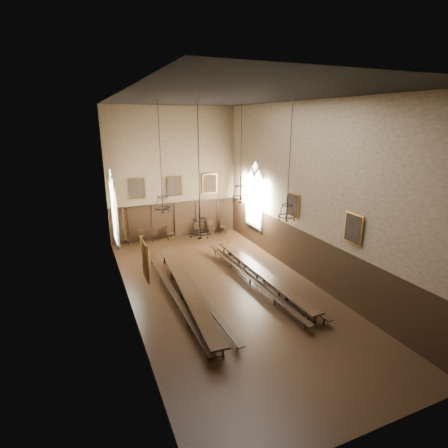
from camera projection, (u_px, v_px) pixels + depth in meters
floor at (225, 291)px, 17.23m from camera, size 9.00×18.00×0.02m
ceiling at (225, 97)px, 14.63m from camera, size 9.00×18.00×0.02m
wall_back at (173, 174)px, 23.87m from camera, size 9.00×0.02×9.00m
wall_front at (380, 284)px, 7.98m from camera, size 9.00×0.02×9.00m
wall_left at (124, 212)px, 14.24m from camera, size 0.02×18.00×9.00m
wall_right at (307, 194)px, 17.61m from camera, size 0.02×18.00×9.00m
wainscot_panelling at (225, 267)px, 16.86m from camera, size 9.00×18.00×2.50m
table_left at (186, 292)px, 16.26m from camera, size 1.37×10.13×0.79m
table_right at (260, 277)px, 17.89m from camera, size 0.84×9.19×0.72m
bench_left_outer at (173, 295)px, 16.23m from camera, size 0.35×10.09×0.45m
bench_left_inner at (196, 293)px, 16.47m from camera, size 0.49×9.49×0.43m
bench_right_inner at (250, 279)px, 17.83m from camera, size 0.58×9.91×0.45m
bench_right_outer at (270, 276)px, 18.20m from camera, size 0.34×9.66×0.43m
chair_0 at (125, 242)px, 23.35m from camera, size 0.44×0.44×0.87m
chair_1 at (142, 239)px, 23.78m from camera, size 0.49×0.49×0.98m
chair_2 at (155, 238)px, 24.06m from camera, size 0.47×0.47×0.88m
chair_3 at (170, 235)px, 24.49m from camera, size 0.48×0.48×1.01m
chair_5 at (197, 232)px, 25.22m from camera, size 0.48×0.48×1.01m
chair_6 at (211, 230)px, 25.65m from camera, size 0.47×0.47×1.01m
chair_7 at (223, 229)px, 25.90m from camera, size 0.57×0.57×1.04m
chandelier_back_left at (163, 201)px, 17.54m from camera, size 0.87×0.87×5.34m
chandelier_back_right at (241, 192)px, 18.83m from camera, size 0.94×0.94×5.11m
chandelier_front_left at (200, 222)px, 12.65m from camera, size 0.76×0.76×4.99m
chandelier_front_right at (287, 207)px, 14.79m from camera, size 0.76×0.76×4.99m
portrait_back_0 at (136, 189)px, 23.01m from camera, size 1.10×0.12×1.40m
portrait_back_1 at (174, 186)px, 23.98m from camera, size 1.10×0.12×1.40m
portrait_back_2 at (210, 184)px, 24.96m from camera, size 1.10×0.12×1.40m
portrait_left_0 at (125, 224)px, 15.40m from camera, size 0.12×1.00×1.30m
portrait_left_1 at (145, 260)px, 11.43m from camera, size 0.12×1.00×1.30m
portrait_right_0 at (293, 205)px, 18.68m from camera, size 0.12×1.00×1.30m
portrait_right_1 at (353, 228)px, 14.71m from camera, size 0.12×1.00×1.30m
window_right at (254, 195)px, 22.75m from camera, size 0.20×2.20×4.60m
window_left at (113, 208)px, 19.43m from camera, size 0.20×2.20×4.60m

